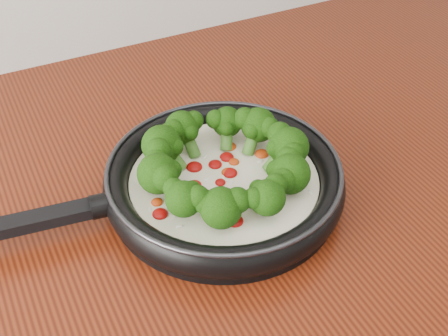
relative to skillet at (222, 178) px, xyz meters
name	(u,v)px	position (x,y,z in m)	size (l,w,h in m)	color
skillet	(222,178)	(0.00, 0.00, 0.00)	(0.50, 0.35, 0.09)	black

